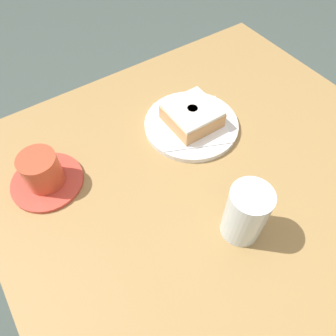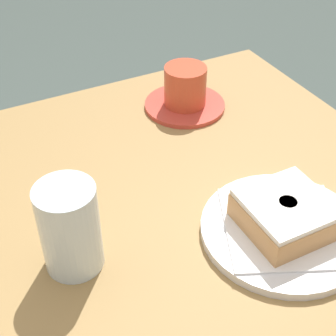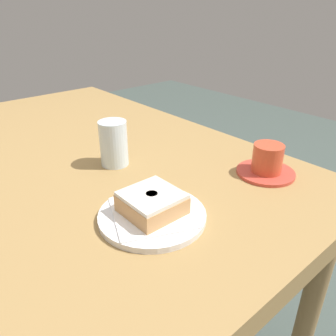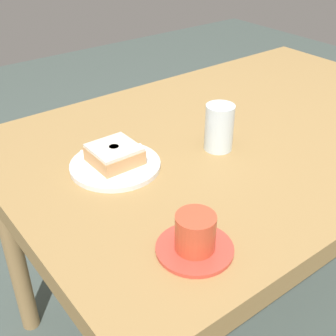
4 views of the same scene
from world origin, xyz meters
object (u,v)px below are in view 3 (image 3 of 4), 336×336
Objects in this scene: donut_glazed_square at (152,203)px; water_glass at (114,143)px; coffee_cup at (267,162)px; plate_glazed_square at (152,215)px.

water_glass is (0.25, -0.08, 0.02)m from donut_glazed_square.
coffee_cup is at bearing -139.16° from water_glass.
plate_glazed_square is 0.03m from donut_glazed_square.
donut_glazed_square is 0.26m from water_glass.
water_glass is at bearing -17.07° from plate_glazed_square.
coffee_cup reaches higher than plate_glazed_square.
water_glass reaches higher than donut_glazed_square.
donut_glazed_square reaches higher than plate_glazed_square.
coffee_cup is (-0.28, -0.24, -0.03)m from water_glass.
water_glass is 0.82× the size of coffee_cup.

